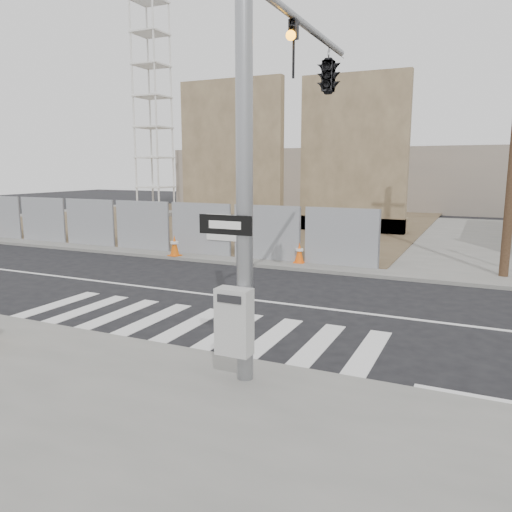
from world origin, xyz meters
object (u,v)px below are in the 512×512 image
at_px(signal_pole, 306,100).
at_px(crane_tower, 152,83).
at_px(traffic_cone_c, 175,246).
at_px(traffic_cone_d, 299,253).
at_px(traffic_cone_b, 101,237).

xyz_separation_m(signal_pole, crane_tower, (-17.49, 19.05, 4.24)).
distance_m(signal_pole, crane_tower, 26.21).
relative_size(traffic_cone_c, traffic_cone_d, 1.10).
height_order(traffic_cone_c, traffic_cone_d, traffic_cone_c).
relative_size(signal_pole, traffic_cone_b, 10.35).
distance_m(traffic_cone_b, traffic_cone_c, 4.72).
bearing_deg(traffic_cone_d, crane_tower, 140.98).
bearing_deg(signal_pole, traffic_cone_b, 148.42).
height_order(signal_pole, traffic_cone_b, signal_pole).
distance_m(crane_tower, traffic_cone_d, 21.03).
bearing_deg(crane_tower, traffic_cone_d, -39.02).
bearing_deg(crane_tower, traffic_cone_b, -64.76).
height_order(crane_tower, traffic_cone_b, crane_tower).
bearing_deg(traffic_cone_b, traffic_cone_d, -2.58).
xyz_separation_m(signal_pole, traffic_cone_b, (-11.99, 7.37, -4.33)).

